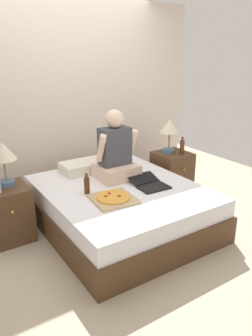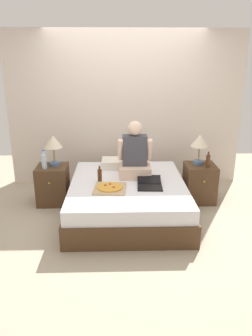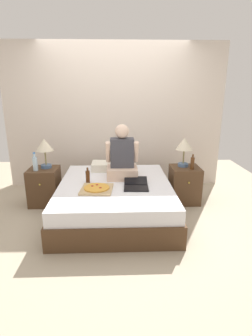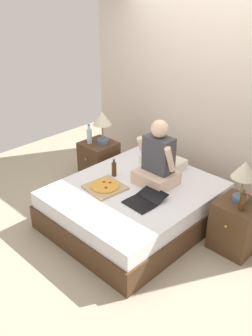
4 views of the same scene
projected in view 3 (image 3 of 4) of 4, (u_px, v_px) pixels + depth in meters
ground_plane at (115, 214)px, 3.78m from camera, size 5.83×5.83×0.00m
wall_back at (115, 117)px, 4.65m from camera, size 3.83×0.12×2.50m
bed at (115, 199)px, 3.71m from camera, size 1.58×1.86×0.47m
nightstand_left at (45, 186)px, 4.06m from camera, size 0.44×0.47×0.57m
lamp_on_left_nightstand at (45, 147)px, 3.93m from camera, size 0.26×0.26×0.45m
water_bottle at (35, 163)px, 3.85m from camera, size 0.07×0.07×0.28m
nightstand_right at (184, 184)px, 4.13m from camera, size 0.44×0.47×0.57m
lamp_on_right_nightstand at (184, 146)px, 4.00m from camera, size 0.26×0.26×0.45m
beer_bottle at (192, 163)px, 3.93m from camera, size 0.06×0.06×0.23m
pillow at (108, 166)px, 4.24m from camera, size 0.52×0.34×0.12m
person_seated at (122, 158)px, 3.81m from camera, size 0.47×0.40×0.78m
laptop at (136, 186)px, 3.49m from camera, size 0.34×0.43×0.07m
pizza_box at (97, 189)px, 3.39m from camera, size 0.43×0.43×0.04m
beer_bottle_on_bed at (88, 177)px, 3.63m from camera, size 0.06×0.06×0.22m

